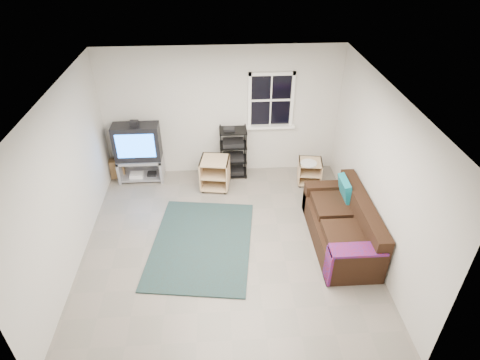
{
  "coord_description": "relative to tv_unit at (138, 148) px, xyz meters",
  "views": [
    {
      "loc": [
        -0.09,
        -4.9,
        4.55
      ],
      "look_at": [
        0.24,
        0.4,
        0.99
      ],
      "focal_mm": 30.0,
      "sensor_mm": 36.0,
      "label": 1
    }
  ],
  "objects": [
    {
      "name": "side_table_left",
      "position": [
        1.49,
        -0.36,
        -0.37
      ],
      "size": [
        0.61,
        0.61,
        0.63
      ],
      "rotation": [
        0.0,
        0.0,
        -0.15
      ],
      "color": "#DDB388",
      "rests_on": "ground"
    },
    {
      "name": "av_rack",
      "position": [
        1.86,
        0.03,
        -0.25
      ],
      "size": [
        0.53,
        0.39,
        1.07
      ],
      "color": "black",
      "rests_on": "ground"
    },
    {
      "name": "shag_rug",
      "position": [
        1.24,
        -2.04,
        -0.7
      ],
      "size": [
        1.86,
        2.37,
        0.03
      ],
      "primitive_type": "cube",
      "rotation": [
        0.0,
        0.0,
        -0.14
      ],
      "color": "black",
      "rests_on": "ground"
    },
    {
      "name": "tv_unit",
      "position": [
        0.0,
        0.0,
        0.0
      ],
      "size": [
        0.88,
        0.44,
        1.3
      ],
      "color": "#97979F",
      "rests_on": "ground"
    },
    {
      "name": "side_table_right",
      "position": [
        3.36,
        -0.34,
        -0.42
      ],
      "size": [
        0.51,
        0.51,
        0.52
      ],
      "rotation": [
        0.0,
        0.0,
        -0.15
      ],
      "color": "#DDB388",
      "rests_on": "ground"
    },
    {
      "name": "room",
      "position": [
        2.6,
        0.21,
        0.76
      ],
      "size": [
        4.6,
        4.62,
        4.6
      ],
      "color": "slate",
      "rests_on": "ground"
    },
    {
      "name": "paper_bag",
      "position": [
        -0.51,
        0.11,
        -0.51
      ],
      "size": [
        0.3,
        0.22,
        0.39
      ],
      "primitive_type": "cube",
      "rotation": [
        0.0,
        0.0,
        0.16
      ],
      "color": "olive",
      "rests_on": "ground"
    },
    {
      "name": "sofa",
      "position": [
        3.54,
        -2.11,
        -0.4
      ],
      "size": [
        0.85,
        1.93,
        0.88
      ],
      "color": "black",
      "rests_on": "ground"
    }
  ]
}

